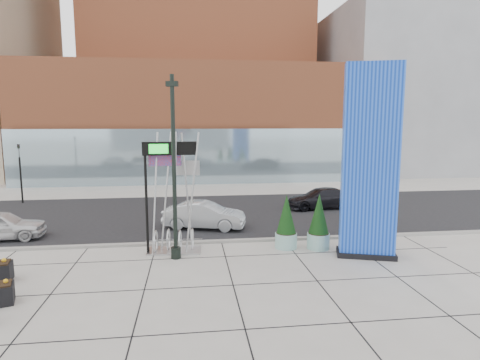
{
  "coord_description": "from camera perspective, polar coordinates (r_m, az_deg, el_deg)",
  "views": [
    {
      "loc": [
        -0.42,
        -14.07,
        5.57
      ],
      "look_at": [
        1.62,
        2.0,
        3.23
      ],
      "focal_mm": 30.0,
      "sensor_mm": 36.0,
      "label": 1
    }
  ],
  "objects": [
    {
      "name": "traffic_signal",
      "position": [
        31.47,
        -28.78,
        1.23
      ],
      "size": [
        0.15,
        0.18,
        4.1
      ],
      "color": "black",
      "rests_on": "ground"
    },
    {
      "name": "lamp_post",
      "position": [
        16.36,
        -9.32,
        -0.8
      ],
      "size": [
        0.5,
        0.41,
        7.42
      ],
      "rotation": [
        0.0,
        0.0,
        -0.27
      ],
      "color": "black",
      "rests_on": "ground"
    },
    {
      "name": "round_planter_west",
      "position": [
        18.0,
        6.6,
        -6.08
      ],
      "size": [
        0.97,
        0.97,
        2.42
      ],
      "color": "#92C5BE",
      "rests_on": "ground"
    },
    {
      "name": "car_dark_east",
      "position": [
        26.6,
        11.39,
        -2.6
      ],
      "size": [
        4.66,
        2.23,
        1.31
      ],
      "primitive_type": "imported",
      "rotation": [
        0.0,
        0.0,
        -1.48
      ],
      "color": "black",
      "rests_on": "ground"
    },
    {
      "name": "building_grey_parking",
      "position": [
        53.22,
        23.02,
        11.26
      ],
      "size": [
        20.0,
        18.0,
        18.0
      ],
      "primitive_type": "cube",
      "color": "slate",
      "rests_on": "ground"
    },
    {
      "name": "tower_podium",
      "position": [
        41.1,
        -5.3,
        8.07
      ],
      "size": [
        34.0,
        10.0,
        11.0
      ],
      "primitive_type": "cube",
      "color": "#AE5732",
      "rests_on": "ground"
    },
    {
      "name": "blue_pylon",
      "position": [
        17.13,
        17.97,
        1.95
      ],
      "size": [
        2.58,
        1.72,
        7.91
      ],
      "rotation": [
        0.0,
        0.0,
        -0.31
      ],
      "color": "#0C36C0",
      "rests_on": "ground"
    },
    {
      "name": "overhead_street_sign",
      "position": [
        16.97,
        -10.63,
        3.08
      ],
      "size": [
        2.25,
        0.37,
        4.77
      ],
      "rotation": [
        0.0,
        0.0,
        0.08
      ],
      "color": "black",
      "rests_on": "ground"
    },
    {
      "name": "round_planter_east",
      "position": [
        18.09,
        17.36,
        -6.62
      ],
      "size": [
        0.89,
        0.89,
        2.23
      ],
      "color": "#92C5BE",
      "rests_on": "ground"
    },
    {
      "name": "curb_edge",
      "position": [
        18.9,
        -5.71,
        -8.78
      ],
      "size": [
        80.0,
        0.3,
        0.12
      ],
      "primitive_type": "cube",
      "color": "gray",
      "rests_on": "ground"
    },
    {
      "name": "tower_glass_front",
      "position": [
        36.43,
        -4.98,
        3.34
      ],
      "size": [
        34.0,
        0.6,
        5.0
      ],
      "primitive_type": "cube",
      "color": "#8CA5B2",
      "rests_on": "ground"
    },
    {
      "name": "street_asphalt",
      "position": [
        24.71,
        -6.09,
        -4.84
      ],
      "size": [
        80.0,
        12.0,
        0.02
      ],
      "primitive_type": "cube",
      "color": "black",
      "rests_on": "ground"
    },
    {
      "name": "car_white_west",
      "position": [
        22.36,
        -30.95,
        -5.6
      ],
      "size": [
        4.1,
        1.87,
        1.37
      ],
      "primitive_type": "imported",
      "rotation": [
        0.0,
        0.0,
        1.63
      ],
      "color": "silver",
      "rests_on": "ground"
    },
    {
      "name": "ground",
      "position": [
        15.14,
        -5.28,
        -13.41
      ],
      "size": [
        160.0,
        160.0,
        0.0
      ],
      "primitive_type": "plane",
      "color": "#9E9991",
      "rests_on": "ground"
    },
    {
      "name": "public_art_sculpture",
      "position": [
        17.59,
        -9.34,
        -5.73
      ],
      "size": [
        2.36,
        1.31,
        5.2
      ],
      "rotation": [
        0.0,
        0.0,
        -0.07
      ],
      "color": "silver",
      "rests_on": "ground"
    },
    {
      "name": "round_planter_mid",
      "position": [
        18.12,
        11.14,
        -5.99
      ],
      "size": [
        0.99,
        0.99,
        2.48
      ],
      "color": "#92C5BE",
      "rests_on": "ground"
    },
    {
      "name": "car_silver_mid",
      "position": [
        21.27,
        -5.11,
        -5.05
      ],
      "size": [
        4.51,
        2.54,
        1.41
      ],
      "primitive_type": "imported",
      "rotation": [
        0.0,
        0.0,
        1.31
      ],
      "color": "#B7BBBF",
      "rests_on": "ground"
    }
  ]
}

